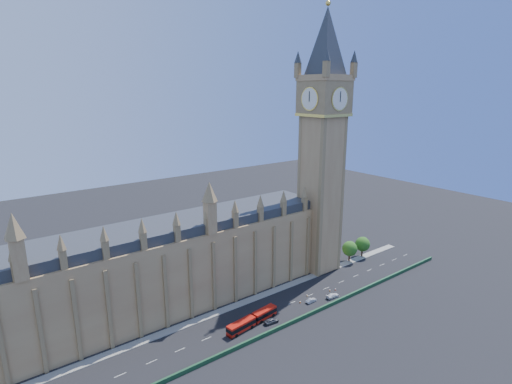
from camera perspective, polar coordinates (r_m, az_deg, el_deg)
ground at (r=128.09m, az=0.99°, el=-17.15°), size 400.00×400.00×0.00m
palace_westminster at (r=127.41m, az=-14.39°, el=-10.74°), size 120.00×20.00×28.00m
elizabeth_tower at (r=145.80m, az=9.57°, el=9.30°), size 20.59×20.59×105.00m
bridge_parapet at (r=121.93m, az=3.75°, el=-18.64°), size 160.00×0.60×1.20m
kerb_north at (r=134.59m, az=-1.60°, el=-15.43°), size 160.00×3.00×0.16m
tree_east_near at (r=165.26m, az=13.28°, el=-7.81°), size 6.00×6.00×8.50m
tree_east_far at (r=171.16m, az=15.00°, el=-7.13°), size 6.00×6.00×8.50m
red_bus at (r=122.61m, az=-0.51°, el=-17.83°), size 18.30×4.80×3.08m
car_grey at (r=123.95m, az=2.20°, el=-17.91°), size 4.75×2.33×1.56m
car_silver at (r=135.47m, az=7.89°, el=-15.09°), size 3.92×1.40×1.29m
car_white at (r=139.22m, az=10.91°, el=-14.33°), size 4.93×2.16×1.41m
cone_a at (r=144.09m, az=11.27°, el=-13.46°), size 0.47×0.47×0.71m
cone_b at (r=143.12m, az=10.49°, el=-13.63°), size 0.51×0.51×0.70m
cone_c at (r=134.75m, az=6.32°, el=-15.34°), size 0.59×0.59×0.77m
cone_d at (r=138.79m, az=7.31°, el=-14.44°), size 0.57×0.57×0.71m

